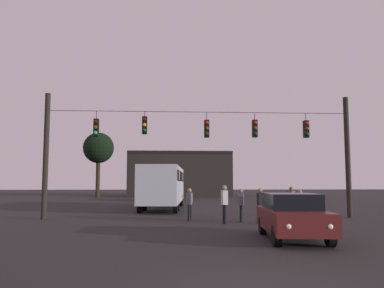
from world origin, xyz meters
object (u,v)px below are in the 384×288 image
car_far_left (160,193)px  pedestrian_crossing_left (300,204)px  pedestrian_far_side (241,203)px  pedestrian_crossing_right (189,202)px  pedestrian_trailing (292,200)px  tree_left_silhouette (99,148)px  pedestrian_near_bus (260,203)px  pedestrian_crossing_center (224,202)px  car_near_right (292,215)px  city_bus (164,183)px

car_far_left → pedestrian_crossing_left: bearing=-72.8°
pedestrian_far_side → pedestrian_crossing_right: bearing=166.2°
pedestrian_crossing_left → pedestrian_far_side: size_ratio=0.97×
pedestrian_trailing → tree_left_silhouette: bearing=117.1°
car_far_left → tree_left_silhouette: tree_left_silhouette is taller
pedestrian_near_bus → pedestrian_trailing: (2.09, 1.90, 0.05)m
pedestrian_crossing_right → pedestrian_far_side: pedestrian_crossing_right is taller
tree_left_silhouette → pedestrian_near_bus: bearing=-67.5°
pedestrian_crossing_center → pedestrian_crossing_right: size_ratio=1.10×
car_near_right → pedestrian_crossing_right: pedestrian_crossing_right is taller
pedestrian_near_bus → tree_left_silhouette: size_ratio=0.20×
car_near_right → car_far_left: bearing=99.6°
pedestrian_near_bus → pedestrian_far_side: pedestrian_near_bus is taller
pedestrian_crossing_center → pedestrian_trailing: (3.82, 2.10, -0.04)m
car_far_left → pedestrian_near_bus: pedestrian_near_bus is taller
tree_left_silhouette → city_bus: bearing=-68.0°
pedestrian_far_side → tree_left_silhouette: bearing=111.8°
pedestrian_far_side → tree_left_silhouette: tree_left_silhouette is taller
pedestrian_crossing_left → pedestrian_trailing: 1.44m
car_far_left → pedestrian_far_side: size_ratio=2.77×
pedestrian_crossing_right → pedestrian_trailing: pedestrian_trailing is taller
tree_left_silhouette → pedestrian_far_side: bearing=-68.2°
pedestrian_near_bus → pedestrian_trailing: 2.83m
pedestrian_crossing_center → tree_left_silhouette: size_ratio=0.22×
pedestrian_crossing_left → pedestrian_near_bus: pedestrian_near_bus is taller
tree_left_silhouette → pedestrian_crossing_right: bearing=-72.0°
pedestrian_near_bus → tree_left_silhouette: tree_left_silhouette is taller
city_bus → pedestrian_far_side: 10.68m
car_far_left → pedestrian_far_side: bearing=-79.3°
car_far_left → city_bus: bearing=-87.9°
city_bus → pedestrian_trailing: city_bus is taller
pedestrian_trailing → pedestrian_far_side: size_ratio=1.07×
car_near_right → pedestrian_crossing_left: pedestrian_crossing_left is taller
pedestrian_crossing_left → pedestrian_crossing_center: size_ratio=0.88×
pedestrian_crossing_center → pedestrian_crossing_right: pedestrian_crossing_center is taller
car_near_right → pedestrian_near_bus: pedestrian_near_bus is taller
pedestrian_crossing_left → pedestrian_crossing_center: 3.85m
pedestrian_crossing_center → pedestrian_near_bus: 1.74m
pedestrian_crossing_left → tree_left_silhouette: bearing=116.0°
car_near_right → car_far_left: 29.63m
pedestrian_crossing_center → pedestrian_trailing: bearing=28.8°
car_far_left → pedestrian_near_bus: 24.31m
car_far_left → pedestrian_far_side: (4.36, -23.02, 0.10)m
pedestrian_crossing_right → tree_left_silhouette: bearing=108.0°
pedestrian_far_side → tree_left_silhouette: (-12.28, 30.69, 5.29)m
car_far_left → pedestrian_crossing_right: (1.87, -22.41, 0.11)m
pedestrian_far_side → tree_left_silhouette: 33.48m
car_near_right → tree_left_silhouette: tree_left_silhouette is taller
car_near_right → pedestrian_far_side: 6.22m
pedestrian_crossing_left → tree_left_silhouette: tree_left_silhouette is taller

